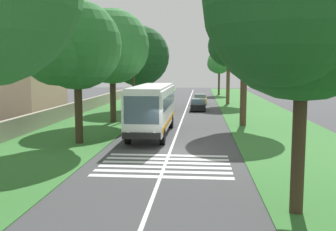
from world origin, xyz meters
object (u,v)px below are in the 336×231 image
roadside_tree_right_3 (297,7)px  coach_bus (153,107)px  roadside_tree_left_3 (74,48)px  roadside_tree_right_2 (218,63)px  roadside_tree_right_0 (228,47)px  roadside_tree_left_1 (110,48)px  roadside_tree_left_0 (137,58)px  roadside_tree_right_1 (243,28)px  roadside_building (13,84)px  trailing_car_0 (198,105)px  utility_pole (133,72)px  trailing_car_1 (200,99)px

roadside_tree_right_3 → coach_bus: bearing=23.6°
roadside_tree_left_3 → roadside_tree_right_2: roadside_tree_left_3 is taller
roadside_tree_right_0 → roadside_tree_left_3: bearing=158.5°
roadside_tree_left_1 → roadside_tree_left_3: (-10.14, 0.00, -0.51)m
roadside_tree_left_0 → roadside_tree_right_1: roadside_tree_right_1 is taller
roadside_tree_right_1 → roadside_building: bearing=75.4°
roadside_tree_left_1 → roadside_tree_right_3: (-21.64, -11.40, 0.17)m
roadside_tree_left_0 → roadside_tree_right_3: (-33.40, -10.83, 0.67)m
roadside_tree_right_1 → roadside_tree_right_2: 40.21m
trailing_car_0 → roadside_tree_right_1: (-12.28, -3.87, 7.74)m
roadside_tree_right_3 → utility_pole: bearing=21.5°
roadside_tree_left_3 → utility_pole: bearing=-6.5°
trailing_car_0 → roadside_tree_left_1: (-11.47, 7.95, 6.16)m
trailing_car_0 → roadside_building: size_ratio=0.40×
roadside_tree_left_3 → roadside_tree_right_3: roadside_tree_right_3 is taller
roadside_tree_right_1 → utility_pole: (4.17, 10.28, -3.76)m
trailing_car_0 → trailing_car_1: bearing=-1.5°
roadside_tree_left_0 → roadside_tree_left_3: roadside_tree_left_0 is taller
coach_bus → roadside_building: 20.26m
roadside_tree_right_1 → utility_pole: bearing=67.9°
roadside_tree_left_1 → roadside_tree_right_1: size_ratio=0.89×
utility_pole → roadside_building: 13.72m
roadside_tree_left_3 → trailing_car_0: bearing=-20.2°
trailing_car_0 → roadside_building: (-6.07, 19.92, 2.69)m
roadside_tree_left_1 → roadside_tree_left_3: 10.16m
roadside_tree_right_0 → roadside_tree_right_3: bearing=179.3°
trailing_car_0 → roadside_tree_right_2: roadside_tree_right_2 is taller
roadside_tree_left_1 → roadside_building: (5.40, 11.97, -3.47)m
trailing_car_1 → roadside_tree_left_3: roadside_tree_left_3 is taller
roadside_tree_right_2 → roadside_tree_left_3: bearing=166.9°
roadside_tree_right_3 → roadside_tree_left_1: bearing=27.8°
roadside_tree_right_2 → utility_pole: (-35.97, 9.98, -1.48)m
utility_pole → roadside_tree_left_0: bearing=6.6°
coach_bus → roadside_tree_right_3: (-15.49, -6.76, 4.84)m
trailing_car_1 → roadside_tree_right_2: roadside_tree_right_2 is taller
roadside_tree_left_3 → utility_pole: size_ratio=1.05×
roadside_building → roadside_tree_right_1: bearing=-104.6°
utility_pole → coach_bus: bearing=-161.9°
roadside_tree_left_3 → roadside_tree_right_2: size_ratio=1.11×
roadside_tree_left_0 → coach_bus: bearing=-167.2°
roadside_tree_right_2 → utility_pole: size_ratio=0.95×
trailing_car_1 → roadside_tree_right_1: size_ratio=0.37×
coach_bus → roadside_tree_left_1: bearing=37.1°
coach_bus → utility_pole: utility_pole is taller
utility_pole → roadside_tree_left_1: bearing=155.4°
coach_bus → roadside_tree_left_3: (-4.00, 4.65, 4.17)m
coach_bus → roadside_tree_right_0: bearing=-15.5°
trailing_car_1 → roadside_building: 25.08m
roadside_tree_right_2 → roadside_tree_left_0: bearing=158.3°
roadside_tree_left_1 → roadside_tree_left_3: roadside_tree_left_1 is taller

